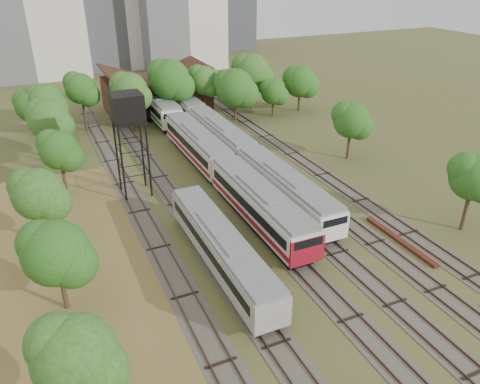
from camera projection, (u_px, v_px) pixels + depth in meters
name	position (u px, v px, depth m)	size (l,w,h in m)	color
ground	(403.00, 340.00, 31.51)	(240.00, 240.00, 0.00)	#475123
dry_grass_patch	(111.00, 341.00, 31.38)	(14.00, 60.00, 0.04)	brown
tracks	(241.00, 191.00, 51.60)	(24.60, 80.00, 0.19)	#4C473D
railcar_red_set	(225.00, 171.00, 51.36)	(3.16, 34.57, 3.91)	black
railcar_green_set	(221.00, 136.00, 61.68)	(3.02, 52.08, 3.74)	black
railcar_rear	(158.00, 107.00, 73.52)	(3.21, 16.08, 3.98)	black
old_grey_coach	(222.00, 248.00, 38.05)	(2.82, 18.00, 3.48)	black
water_tower	(127.00, 110.00, 47.03)	(3.19, 3.19, 11.05)	black
rail_pile_far	(400.00, 241.00, 42.34)	(0.56, 8.89, 0.29)	#522317
maintenance_shed	(156.00, 94.00, 77.03)	(16.45, 11.55, 7.58)	#381B14
tree_band_left	(54.00, 194.00, 39.39)	(7.21, 65.27, 9.03)	#382616
tree_band_far	(193.00, 84.00, 71.43)	(43.91, 10.34, 9.65)	#382616
tree_band_right	(353.00, 124.00, 57.09)	(5.01, 42.87, 7.57)	#382616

